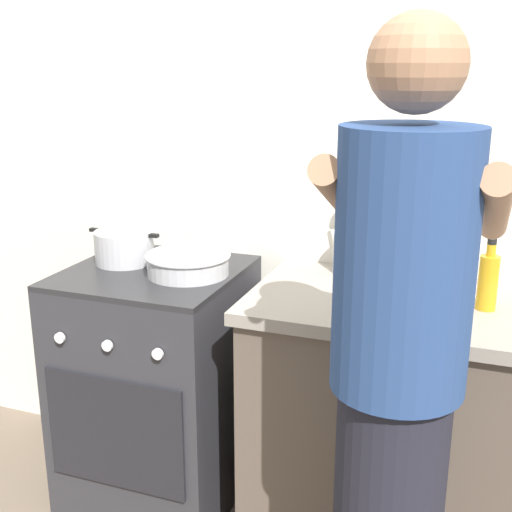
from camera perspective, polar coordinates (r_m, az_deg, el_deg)
back_wall at (r=2.38m, az=6.62°, el=7.86°), size 3.20×0.10×2.50m
countertop at (r=2.26m, az=12.65°, el=-14.50°), size 1.00×0.60×0.90m
stove_range at (r=2.51m, az=-8.55°, el=-11.08°), size 0.60×0.62×0.90m
pot at (r=2.43m, az=-11.41°, el=0.80°), size 0.28×0.22×0.12m
mixing_bowl at (r=2.26m, az=-5.96°, el=-0.59°), size 0.30×0.30×0.08m
utensil_crock at (r=2.28m, az=8.03°, el=0.71°), size 0.10×0.10×0.33m
spice_bottle at (r=1.99m, az=15.26°, el=-3.61°), size 0.04×0.04×0.08m
oil_bottle at (r=2.03m, az=19.60°, el=-2.04°), size 0.06×0.06×0.22m
person at (r=1.56m, az=12.04°, el=-12.26°), size 0.41×0.50×1.70m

